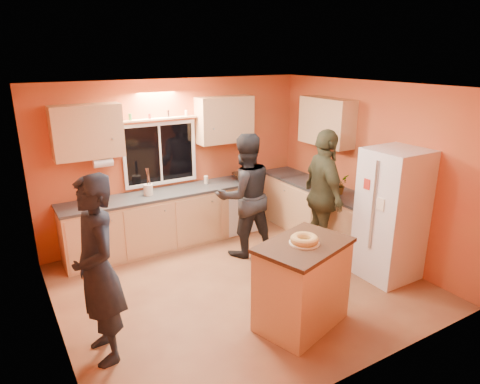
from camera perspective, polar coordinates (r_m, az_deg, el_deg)
ground at (r=5.88m, az=0.08°, el=-12.29°), size 4.50×4.50×0.00m
room_shell at (r=5.66m, az=-1.03°, el=4.20°), size 4.54×4.04×2.61m
back_counter at (r=7.06m, az=-6.97°, el=-2.99°), size 4.23×0.62×0.90m
right_counter at (r=7.12m, az=11.53°, el=-3.05°), size 0.62×1.84×0.90m
refrigerator at (r=6.10m, az=19.56°, el=-2.89°), size 0.72×0.70×1.80m
island at (r=4.95m, az=8.28°, el=-12.00°), size 1.20×0.98×1.01m
bundt_pastry at (r=4.70m, az=8.58°, el=-6.29°), size 0.31×0.31×0.09m
person_left at (r=4.43m, az=-18.45°, el=-9.92°), size 0.50×0.73×1.93m
person_center at (r=6.39m, az=0.63°, el=-0.48°), size 0.99×0.81×1.88m
person_right at (r=6.40m, az=11.07°, el=-0.44°), size 0.81×1.24×1.96m
mixing_bowl at (r=7.38m, az=0.60°, el=2.16°), size 0.44×0.44×0.10m
utensil_crock at (r=6.67m, az=-12.14°, el=0.30°), size 0.14×0.14×0.17m
potted_plant at (r=6.73m, az=13.05°, el=0.99°), size 0.33×0.30×0.30m
red_box at (r=7.06m, az=11.41°, el=0.92°), size 0.18×0.15×0.07m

